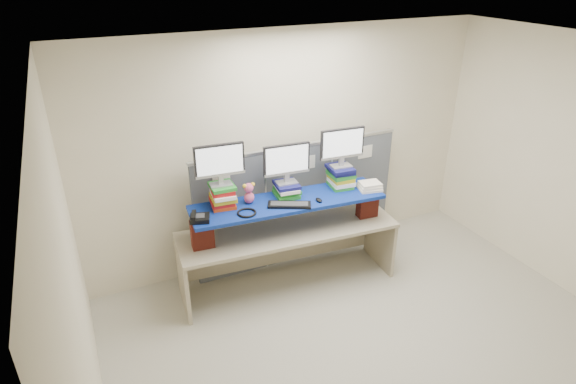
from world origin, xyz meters
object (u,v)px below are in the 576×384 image
desk (288,240)px  monitor_left (220,162)px  monitor_center (287,161)px  keyboard (289,205)px  desk_phone (199,218)px  monitor_right (342,145)px  blue_board (288,202)px

desk → monitor_left: 1.22m
monitor_left → monitor_center: size_ratio=1.00×
desk → keyboard: 0.53m
desk_phone → monitor_right: bearing=21.3°
keyboard → desk_phone: 0.95m
desk → monitor_center: 0.91m
desk_phone → keyboard: bearing=12.5°
monitor_left → monitor_center: bearing=-0.0°
blue_board → desk_phone: (-0.99, -0.02, 0.05)m
monitor_center → keyboard: size_ratio=1.09×
blue_board → monitor_left: monitor_left is taller
blue_board → monitor_center: size_ratio=4.10×
desk → monitor_left: (-0.68, 0.18, 1.00)m
monitor_center → monitor_right: size_ratio=1.00×
desk → blue_board: (-0.00, -0.00, 0.48)m
monitor_left → desk_phone: bearing=-142.4°
monitor_left → monitor_right: size_ratio=1.00×
keyboard → blue_board: bearing=98.0°
desk → desk_phone: desk_phone is taller
blue_board → keyboard: 0.13m
monitor_left → monitor_right: 1.37m
desk → monitor_right: size_ratio=4.84×
blue_board → desk_phone: desk_phone is taller
monitor_left → blue_board: bearing=-9.7°
desk_phone → monitor_center: bearing=26.1°
monitor_left → desk: bearing=-9.7°
blue_board → monitor_center: monitor_center is taller
monitor_center → monitor_right: (0.65, -0.06, 0.10)m
monitor_right → keyboard: monitor_right is taller
monitor_right → monitor_center: bearing=-180.0°
desk → desk_phone: bearing=-173.9°
blue_board → keyboard: size_ratio=4.47×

